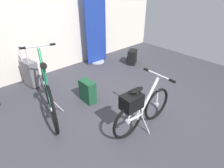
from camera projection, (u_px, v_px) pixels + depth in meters
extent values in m
plane|color=#38383F|center=(117.00, 120.00, 2.98)|extent=(6.86, 6.86, 0.00)
cube|color=silver|center=(36.00, 4.00, 3.76)|extent=(6.86, 0.10, 2.99)
cylinder|color=#B7B7BC|center=(97.00, 61.00, 4.99)|extent=(0.36, 0.36, 0.02)
cube|color=navy|center=(96.00, 27.00, 4.54)|extent=(0.60, 0.02, 1.78)
torus|color=black|center=(156.00, 104.00, 2.90)|extent=(0.54, 0.06, 0.53)
cylinder|color=#B7B7BC|center=(156.00, 104.00, 2.90)|extent=(0.06, 0.05, 0.06)
torus|color=black|center=(128.00, 122.00, 2.56)|extent=(0.54, 0.06, 0.53)
cylinder|color=#B7B7BC|center=(128.00, 122.00, 2.56)|extent=(0.06, 0.05, 0.06)
cylinder|color=silver|center=(134.00, 118.00, 2.63)|extent=(0.24, 0.04, 0.05)
cylinder|color=silver|center=(149.00, 97.00, 2.67)|extent=(0.37, 0.06, 0.52)
cylinder|color=silver|center=(138.00, 104.00, 2.56)|extent=(0.13, 0.04, 0.45)
cylinder|color=silver|center=(134.00, 118.00, 2.63)|extent=(0.24, 0.03, 0.04)
cylinder|color=silver|center=(157.00, 92.00, 2.77)|extent=(0.08, 0.03, 0.48)
cylinder|color=silver|center=(132.00, 107.00, 2.49)|extent=(0.16, 0.03, 0.43)
ellipsoid|color=black|center=(137.00, 90.00, 2.41)|extent=(0.22, 0.10, 0.05)
cylinder|color=#B7B7BC|center=(158.00, 76.00, 2.62)|extent=(0.03, 0.03, 0.04)
cylinder|color=#B7B7BC|center=(159.00, 75.00, 2.61)|extent=(0.04, 0.44, 0.03)
cylinder|color=black|center=(172.00, 81.00, 2.47)|extent=(0.04, 0.09, 0.04)
cylinder|color=black|center=(147.00, 70.00, 2.76)|extent=(0.04, 0.09, 0.04)
cylinder|color=#B7B7BC|center=(139.00, 115.00, 2.70)|extent=(0.14, 0.02, 0.14)
cylinder|color=#B7B7BC|center=(145.00, 124.00, 2.73)|extent=(0.02, 0.19, 0.25)
cube|color=black|center=(132.00, 102.00, 2.43)|extent=(0.29, 0.21, 0.20)
torus|color=black|center=(45.00, 83.00, 3.30)|extent=(0.26, 0.69, 0.72)
cylinder|color=#B7B7BC|center=(45.00, 83.00, 3.30)|extent=(0.07, 0.07, 0.06)
torus|color=black|center=(53.00, 109.00, 2.65)|extent=(0.26, 0.69, 0.72)
cylinder|color=#B7B7BC|center=(53.00, 109.00, 2.65)|extent=(0.07, 0.07, 0.06)
cylinder|color=#1E724C|center=(51.00, 104.00, 2.78)|extent=(0.13, 0.31, 0.05)
cylinder|color=#1E724C|center=(44.00, 74.00, 2.92)|extent=(0.19, 0.47, 0.69)
cylinder|color=#1E724C|center=(47.00, 84.00, 2.71)|extent=(0.09, 0.17, 0.60)
cylinder|color=#1E724C|center=(51.00, 104.00, 2.78)|extent=(0.12, 0.31, 0.04)
cylinder|color=#1E724C|center=(42.00, 67.00, 3.11)|extent=(0.06, 0.10, 0.65)
cylinder|color=#1E724C|center=(48.00, 89.00, 2.58)|extent=(0.08, 0.20, 0.58)
ellipsoid|color=black|center=(43.00, 66.00, 2.50)|extent=(0.15, 0.24, 0.05)
cylinder|color=#B7B7BC|center=(38.00, 47.00, 2.92)|extent=(0.03, 0.03, 0.04)
cylinder|color=#B7B7BC|center=(38.00, 46.00, 2.91)|extent=(0.43, 0.16, 0.03)
cylinder|color=black|center=(53.00, 44.00, 2.98)|extent=(0.10, 0.06, 0.04)
cylinder|color=black|center=(23.00, 48.00, 2.83)|extent=(0.10, 0.06, 0.04)
cylinder|color=#B7B7BC|center=(50.00, 99.00, 2.91)|extent=(0.06, 0.14, 0.14)
cylinder|color=#B7B7BC|center=(57.00, 105.00, 3.07)|extent=(0.19, 0.08, 0.33)
cube|color=slate|center=(30.00, 73.00, 3.80)|extent=(0.24, 0.39, 0.52)
cylinder|color=#B7B7BC|center=(27.00, 56.00, 3.50)|extent=(0.02, 0.02, 0.28)
cylinder|color=#B7B7BC|center=(20.00, 54.00, 3.63)|extent=(0.02, 0.02, 0.28)
cylinder|color=slate|center=(22.00, 48.00, 3.49)|extent=(0.06, 0.23, 0.02)
cylinder|color=black|center=(39.00, 85.00, 3.90)|extent=(0.04, 0.03, 0.04)
cylinder|color=black|center=(32.00, 82.00, 4.03)|extent=(0.04, 0.03, 0.04)
cube|color=black|center=(132.00, 57.00, 4.81)|extent=(0.34, 0.30, 0.36)
cube|color=black|center=(128.00, 58.00, 4.87)|extent=(0.19, 0.13, 0.16)
cube|color=#19472D|center=(88.00, 91.00, 3.35)|extent=(0.17, 0.31, 0.41)
cube|color=#1F5939|center=(92.00, 92.00, 3.43)|extent=(0.03, 0.22, 0.18)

